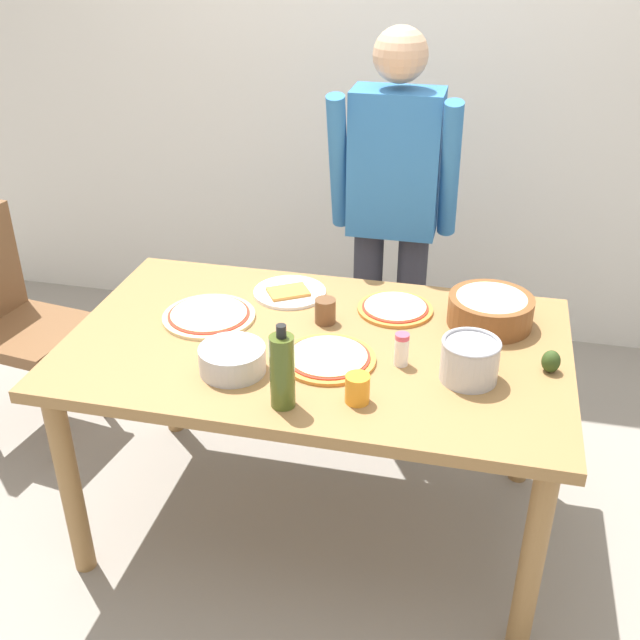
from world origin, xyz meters
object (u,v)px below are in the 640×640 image
dining_table (317,365)px  cup_small_brown (326,311)px  chair_wooden_left (12,316)px  mixing_bowl_steel (232,359)px  person_cook (393,209)px  pizza_second_cooked (395,308)px  pizza_cooked_on_tray (328,358)px  steel_pot (470,360)px  cup_orange (357,389)px  olive_oil_bottle (282,371)px  pizza_raw_on_board (209,316)px  popcorn_bowl (491,308)px  salt_shaker (402,349)px  plate_with_slice (289,292)px  avocado (551,361)px

dining_table → cup_small_brown: (0.00, 0.13, 0.13)m
dining_table → chair_wooden_left: size_ratio=1.68×
dining_table → mixing_bowl_steel: bearing=-131.9°
person_cook → pizza_second_cooked: person_cook is taller
chair_wooden_left → mixing_bowl_steel: 1.25m
pizza_cooked_on_tray → mixing_bowl_steel: bearing=-155.7°
pizza_cooked_on_tray → steel_pot: bearing=-0.6°
pizza_second_cooked → cup_orange: 0.56m
pizza_cooked_on_tray → mixing_bowl_steel: (-0.27, -0.12, 0.03)m
pizza_second_cooked → olive_oil_bottle: 0.67m
pizza_raw_on_board → cup_orange: 0.69m
dining_table → pizza_cooked_on_tray: size_ratio=5.44×
pizza_cooked_on_tray → popcorn_bowl: 0.59m
mixing_bowl_steel → person_cook: bearing=71.3°
mixing_bowl_steel → pizza_cooked_on_tray: bearing=24.3°
pizza_cooked_on_tray → pizza_second_cooked: bearing=67.2°
steel_pot → salt_shaker: bearing=170.4°
olive_oil_bottle → cup_small_brown: (0.01, 0.49, -0.07)m
pizza_raw_on_board → olive_oil_bottle: bearing=-48.6°
person_cook → pizza_cooked_on_tray: 0.88m
chair_wooden_left → pizza_cooked_on_tray: (1.38, -0.39, 0.23)m
dining_table → olive_oil_bottle: 0.42m
person_cook → mixing_bowl_steel: (-0.33, -0.98, -0.14)m
pizza_raw_on_board → pizza_second_cooked: bearing=17.6°
pizza_cooked_on_tray → cup_orange: 0.23m
chair_wooden_left → popcorn_bowl: chair_wooden_left is taller
dining_table → popcorn_bowl: 0.61m
cup_orange → popcorn_bowl: bearing=57.3°
pizza_raw_on_board → salt_shaker: bearing=-12.1°
mixing_bowl_steel → cup_small_brown: bearing=59.9°
dining_table → cup_orange: size_ratio=18.82×
plate_with_slice → dining_table: bearing=-60.4°
plate_with_slice → avocado: 0.95m
steel_pot → salt_shaker: 0.21m
plate_with_slice → cup_small_brown: 0.25m
person_cook → olive_oil_bottle: bearing=-97.1°
steel_pot → mixing_bowl_steel: bearing=-170.5°
pizza_second_cooked → olive_oil_bottle: olive_oil_bottle is taller
popcorn_bowl → salt_shaker: size_ratio=2.64×
cup_small_brown → salt_shaker: size_ratio=0.80×
pizza_second_cooked → popcorn_bowl: popcorn_bowl is taller
cup_orange → avocado: size_ratio=1.21×
plate_with_slice → salt_shaker: size_ratio=2.45×
dining_table → pizza_raw_on_board: 0.41m
pizza_raw_on_board → popcorn_bowl: bearing=10.5°
dining_table → cup_orange: (0.19, -0.30, 0.13)m
pizza_cooked_on_tray → avocado: size_ratio=4.20×
dining_table → pizza_raw_on_board: bearing=170.2°
pizza_cooked_on_tray → mixing_bowl_steel: 0.29m
cup_orange → cup_small_brown: 0.47m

